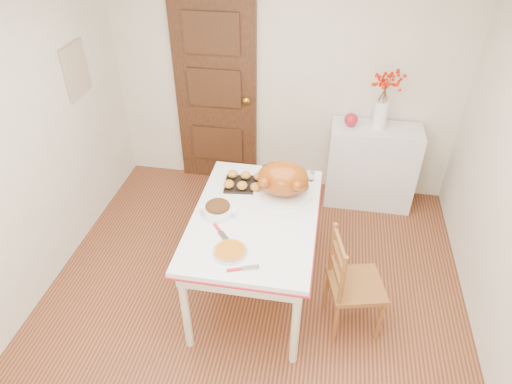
% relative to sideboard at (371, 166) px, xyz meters
% --- Properties ---
extents(floor, '(3.50, 4.00, 0.00)m').
position_rel_sideboard_xyz_m(floor, '(-0.95, -1.78, -0.44)').
color(floor, '#442416').
rests_on(floor, ground).
extents(wall_back, '(3.50, 0.00, 2.50)m').
position_rel_sideboard_xyz_m(wall_back, '(-0.95, 0.22, 0.81)').
color(wall_back, beige).
rests_on(wall_back, ground).
extents(door_back, '(0.85, 0.06, 2.06)m').
position_rel_sideboard_xyz_m(door_back, '(-1.65, 0.19, 0.59)').
color(door_back, black).
rests_on(door_back, ground).
extents(photo_board, '(0.03, 0.35, 0.45)m').
position_rel_sideboard_xyz_m(photo_board, '(-2.68, -0.58, 1.06)').
color(photo_board, tan).
rests_on(photo_board, ground).
extents(sideboard, '(0.88, 0.39, 0.88)m').
position_rel_sideboard_xyz_m(sideboard, '(0.00, 0.00, 0.00)').
color(sideboard, silver).
rests_on(sideboard, floor).
extents(kitchen_table, '(0.94, 1.38, 0.83)m').
position_rel_sideboard_xyz_m(kitchen_table, '(-0.95, -1.46, -0.02)').
color(kitchen_table, white).
rests_on(kitchen_table, floor).
extents(chair_oak, '(0.47, 0.47, 0.88)m').
position_rel_sideboard_xyz_m(chair_oak, '(-0.15, -1.64, 0.00)').
color(chair_oak, brown).
rests_on(chair_oak, floor).
extents(berry_vase, '(0.30, 0.30, 0.58)m').
position_rel_sideboard_xyz_m(berry_vase, '(0.00, 0.00, 0.73)').
color(berry_vase, white).
rests_on(berry_vase, sideboard).
extents(apple, '(0.13, 0.13, 0.13)m').
position_rel_sideboard_xyz_m(apple, '(-0.27, 0.00, 0.50)').
color(apple, '#B01924').
rests_on(apple, sideboard).
extents(turkey_platter, '(0.50, 0.41, 0.29)m').
position_rel_sideboard_xyz_m(turkey_platter, '(-0.78, -1.18, 0.54)').
color(turkey_platter, '#8A3C12').
rests_on(turkey_platter, kitchen_table).
extents(pumpkin_pie, '(0.27, 0.27, 0.05)m').
position_rel_sideboard_xyz_m(pumpkin_pie, '(-1.04, -1.89, 0.41)').
color(pumpkin_pie, '#B05D12').
rests_on(pumpkin_pie, kitchen_table).
extents(stuffing_dish, '(0.30, 0.24, 0.11)m').
position_rel_sideboard_xyz_m(stuffing_dish, '(-1.22, -1.50, 0.44)').
color(stuffing_dish, '#50280F').
rests_on(stuffing_dish, kitchen_table).
extents(rolls_tray, '(0.34, 0.28, 0.08)m').
position_rel_sideboard_xyz_m(rolls_tray, '(-1.10, -1.10, 0.43)').
color(rolls_tray, gold).
rests_on(rolls_tray, kitchen_table).
extents(pie_server, '(0.22, 0.13, 0.01)m').
position_rel_sideboard_xyz_m(pie_server, '(-0.93, -2.02, 0.39)').
color(pie_server, silver).
rests_on(pie_server, kitchen_table).
extents(carving_knife, '(0.22, 0.25, 0.01)m').
position_rel_sideboard_xyz_m(carving_knife, '(-1.14, -1.72, 0.39)').
color(carving_knife, silver).
rests_on(carving_knife, kitchen_table).
extents(drinking_glass, '(0.08, 0.08, 0.12)m').
position_rel_sideboard_xyz_m(drinking_glass, '(-0.94, -0.96, 0.45)').
color(drinking_glass, white).
rests_on(drinking_glass, kitchen_table).
extents(shaker_pair, '(0.10, 0.05, 0.09)m').
position_rel_sideboard_xyz_m(shaker_pair, '(-0.60, -0.93, 0.43)').
color(shaker_pair, white).
rests_on(shaker_pair, kitchen_table).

